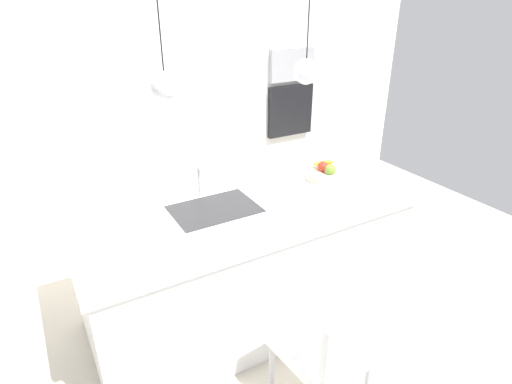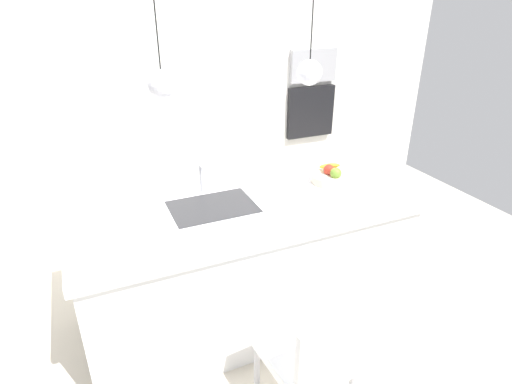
{
  "view_description": "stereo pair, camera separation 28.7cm",
  "coord_description": "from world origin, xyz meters",
  "px_view_note": "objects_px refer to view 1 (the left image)",
  "views": [
    {
      "loc": [
        -1.2,
        -2.25,
        2.23
      ],
      "look_at": [
        0.1,
        0.0,
        0.99
      ],
      "focal_mm": 29.3,
      "sensor_mm": 36.0,
      "label": 1
    },
    {
      "loc": [
        -0.94,
        -2.38,
        2.23
      ],
      "look_at": [
        0.1,
        0.0,
        0.99
      ],
      "focal_mm": 29.3,
      "sensor_mm": 36.0,
      "label": 2
    }
  ],
  "objects_px": {
    "fruit_bowl": "(324,173)",
    "oven": "(290,110)",
    "chair_near": "(329,351)",
    "microwave": "(291,65)"
  },
  "relations": [
    {
      "from": "oven",
      "to": "microwave",
      "type": "bearing_deg",
      "value": 0.0
    },
    {
      "from": "microwave",
      "to": "oven",
      "type": "xyz_separation_m",
      "value": [
        0.0,
        0.0,
        -0.5
      ]
    },
    {
      "from": "fruit_bowl",
      "to": "oven",
      "type": "xyz_separation_m",
      "value": [
        0.73,
        1.54,
        0.05
      ]
    },
    {
      "from": "chair_near",
      "to": "microwave",
      "type": "bearing_deg",
      "value": 60.39
    },
    {
      "from": "fruit_bowl",
      "to": "oven",
      "type": "relative_size",
      "value": 0.51
    },
    {
      "from": "oven",
      "to": "chair_near",
      "type": "height_order",
      "value": "oven"
    },
    {
      "from": "microwave",
      "to": "oven",
      "type": "bearing_deg",
      "value": 0.0
    },
    {
      "from": "fruit_bowl",
      "to": "microwave",
      "type": "height_order",
      "value": "microwave"
    },
    {
      "from": "microwave",
      "to": "chair_near",
      "type": "height_order",
      "value": "microwave"
    },
    {
      "from": "fruit_bowl",
      "to": "chair_near",
      "type": "height_order",
      "value": "fruit_bowl"
    }
  ]
}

